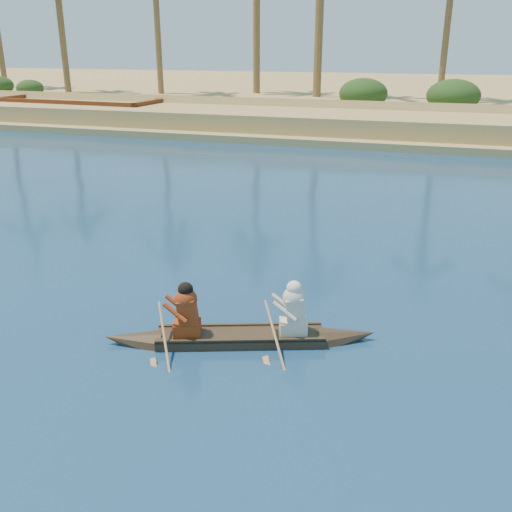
% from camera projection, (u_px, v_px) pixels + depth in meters
% --- Properties ---
extents(sandy_embankment, '(150.00, 51.00, 1.50)m').
position_uv_depth(sandy_embankment, '(322.00, 95.00, 51.73)').
color(sandy_embankment, tan).
rests_on(sandy_embankment, ground).
extents(shrub_cluster, '(100.00, 6.00, 2.40)m').
position_uv_depth(shrub_cluster, '(274.00, 103.00, 37.78)').
color(shrub_cluster, '#193B15').
rests_on(shrub_cluster, ground).
extents(canoe, '(4.60, 2.17, 1.29)m').
position_uv_depth(canoe, '(240.00, 329.00, 9.74)').
color(canoe, '#31291B').
rests_on(canoe, ground).
extents(barge_mid, '(11.07, 4.25, 1.81)m').
position_uv_depth(barge_mid, '(80.00, 112.00, 37.46)').
color(barge_mid, '#5F2414').
rests_on(barge_mid, ground).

